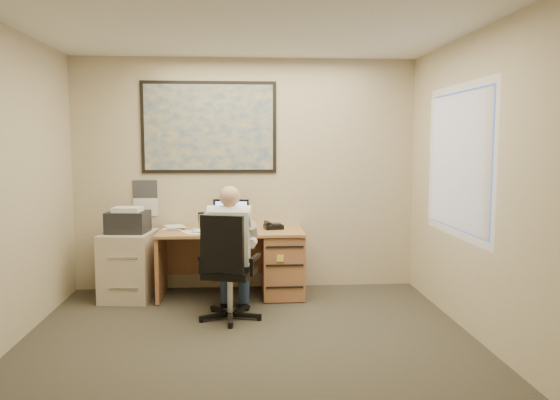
{
  "coord_description": "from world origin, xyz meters",
  "views": [
    {
      "loc": [
        -0.06,
        -4.17,
        1.72
      ],
      "look_at": [
        0.33,
        1.3,
        1.15
      ],
      "focal_mm": 35.0,
      "sensor_mm": 36.0,
      "label": 1
    }
  ],
  "objects": [
    {
      "name": "room_shell",
      "position": [
        0.0,
        0.0,
        1.35
      ],
      "size": [
        4.0,
        4.5,
        2.7
      ],
      "color": "#353129",
      "rests_on": "ground"
    },
    {
      "name": "desk",
      "position": [
        0.16,
        1.9,
        0.44
      ],
      "size": [
        1.6,
        0.97,
        1.07
      ],
      "color": "#AD7E4A",
      "rests_on": "ground"
    },
    {
      "name": "world_map",
      "position": [
        -0.42,
        2.23,
        1.9
      ],
      "size": [
        1.56,
        0.03,
        1.06
      ],
      "primitive_type": "cube",
      "color": "#1E4C93",
      "rests_on": "room_shell"
    },
    {
      "name": "wall_calendar",
      "position": [
        -1.17,
        2.24,
        1.08
      ],
      "size": [
        0.28,
        0.01,
        0.42
      ],
      "primitive_type": "cube",
      "color": "white",
      "rests_on": "room_shell"
    },
    {
      "name": "window_blinds",
      "position": [
        1.97,
        0.8,
        1.55
      ],
      "size": [
        0.06,
        1.4,
        1.3
      ],
      "primitive_type": null,
      "color": "silver",
      "rests_on": "room_shell"
    },
    {
      "name": "filing_cabinet",
      "position": [
        -1.3,
        1.86,
        0.44
      ],
      "size": [
        0.6,
        0.69,
        1.02
      ],
      "rotation": [
        0.0,
        0.0,
        -0.11
      ],
      "color": "beige",
      "rests_on": "ground"
    },
    {
      "name": "office_chair",
      "position": [
        -0.16,
        1.02,
        0.31
      ],
      "size": [
        0.78,
        0.78,
        1.05
      ],
      "rotation": [
        0.0,
        0.0,
        -0.29
      ],
      "color": "black",
      "rests_on": "ground"
    },
    {
      "name": "person",
      "position": [
        -0.17,
        1.1,
        0.65
      ],
      "size": [
        0.62,
        0.82,
        1.31
      ],
      "primitive_type": null,
      "rotation": [
        0.0,
        0.0,
        -0.11
      ],
      "color": "silver",
      "rests_on": "office_chair"
    }
  ]
}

